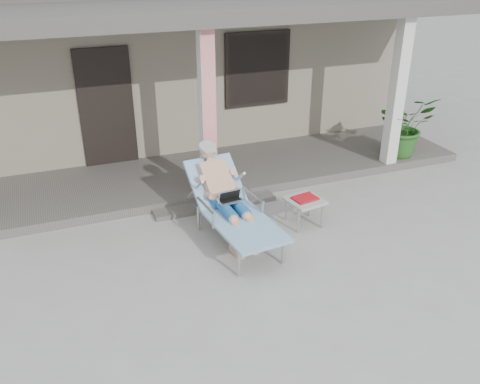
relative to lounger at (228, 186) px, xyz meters
name	(u,v)px	position (x,y,z in m)	size (l,w,h in m)	color
ground	(261,268)	(0.11, -0.94, -0.80)	(60.00, 60.00, 0.00)	#9E9E99
house	(148,51)	(0.11, 5.56, 0.87)	(10.40, 5.40, 3.30)	gray
porch_deck	(195,176)	(0.11, 2.06, -0.72)	(10.00, 2.00, 0.15)	#605B56
porch_overhang	(189,17)	(0.11, 2.01, 1.99)	(10.00, 2.30, 2.85)	silver
porch_step	(216,205)	(0.11, 0.91, -0.76)	(2.00, 0.30, 0.07)	#605B56
lounger	(228,186)	(0.00, 0.00, 0.00)	(0.94, 2.04, 1.29)	#B7B7BC
side_table	(305,202)	(1.17, -0.08, -0.42)	(0.58, 0.58, 0.45)	#ABABA6
potted_palm	(404,125)	(4.06, 1.45, -0.06)	(1.06, 0.92, 1.17)	#26591E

